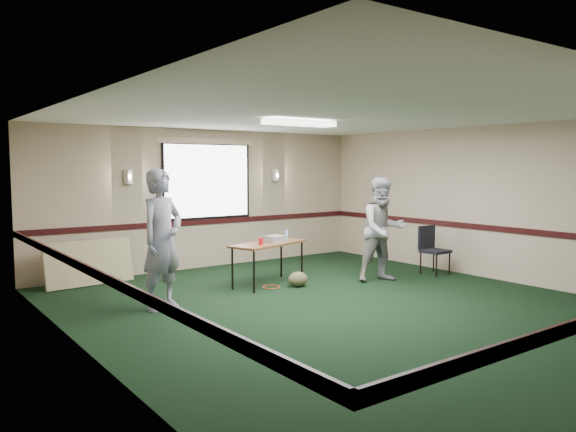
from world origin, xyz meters
TOP-DOWN VIEW (x-y plane):
  - ground at (0.00, 0.00)m, footprint 8.00×8.00m
  - room_shell at (0.00, 2.12)m, footprint 8.00×8.02m
  - folding_table at (0.02, 1.89)m, footprint 1.52×0.96m
  - projector at (0.17, 1.90)m, footprint 0.34×0.30m
  - game_console at (0.34, 2.11)m, footprint 0.22×0.21m
  - red_cup at (-0.24, 1.72)m, footprint 0.08×0.08m
  - water_bottle at (0.46, 1.97)m, footprint 0.05×0.05m
  - duffel_bag at (0.32, 1.46)m, footprint 0.43×0.38m
  - cable_coil at (-0.07, 1.66)m, footprint 0.36×0.36m
  - folded_table at (-2.43, 3.60)m, footprint 1.48×0.34m
  - conference_chair at (2.99, 0.89)m, footprint 0.43×0.45m
  - person_left at (-2.08, 1.40)m, footprint 0.83×0.71m
  - person_right at (1.78, 0.96)m, footprint 1.03×0.89m

SIDE VIEW (x-z plane):
  - ground at x=0.00m, z-range 0.00..0.00m
  - cable_coil at x=-0.07m, z-range 0.00..0.01m
  - duffel_bag at x=0.32m, z-range 0.00..0.25m
  - folded_table at x=-2.43m, z-range 0.00..0.75m
  - conference_chair at x=2.99m, z-range 0.08..0.96m
  - folding_table at x=0.02m, z-range 0.30..1.01m
  - game_console at x=0.34m, z-range 0.71..0.75m
  - projector at x=0.17m, z-range 0.71..0.81m
  - red_cup at x=-0.24m, z-range 0.71..0.83m
  - water_bottle at x=0.46m, z-range 0.71..0.89m
  - person_right at x=1.78m, z-range 0.00..1.80m
  - person_left at x=-2.08m, z-range 0.00..1.95m
  - room_shell at x=0.00m, z-range -2.42..5.58m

